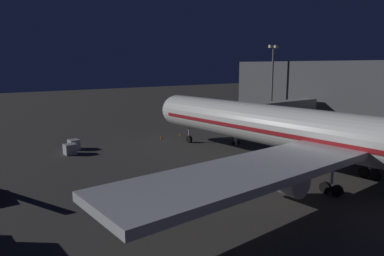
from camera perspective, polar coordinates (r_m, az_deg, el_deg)
name	(u,v)px	position (r m, az deg, el deg)	size (l,w,h in m)	color
ground_plane	(256,161)	(50.35, 10.37, -5.21)	(320.00, 320.00, 0.00)	#383533
airliner_at_gate	(334,137)	(42.88, 22.08, -1.32)	(58.26, 65.32, 17.36)	silver
jet_bridge	(267,110)	(64.80, 12.06, 2.92)	(24.42, 3.40, 6.85)	#9E9E99
apron_floodlight_mast	(272,79)	(79.80, 12.89, 7.70)	(2.90, 0.50, 17.52)	#59595E
baggage_container_near_belt	(74,144)	(58.97, -18.59, -2.55)	(1.51, 1.77, 1.57)	#B7BABF
baggage_container_mid_row	(70,149)	(55.89, -19.16, -3.26)	(1.66, 1.59, 1.57)	#B7BABF
traffic_cone_nose_port	(180,135)	(66.56, -1.90, -1.08)	(0.36, 0.36, 0.55)	orange
traffic_cone_nose_starboard	(161,138)	(64.07, -5.05, -1.55)	(0.36, 0.36, 0.55)	orange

